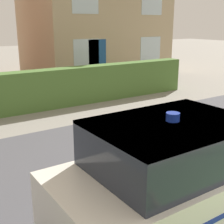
% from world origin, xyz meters
% --- Properties ---
extents(road_strip, '(28.00, 6.55, 0.01)m').
position_xyz_m(road_strip, '(0.00, 3.94, 0.01)').
color(road_strip, '#4C4C51').
rests_on(road_strip, ground).
extents(garden_hedge, '(13.70, 0.63, 1.35)m').
position_xyz_m(garden_hedge, '(-1.31, 9.40, 0.68)').
color(garden_hedge, '#4C7233').
rests_on(garden_hedge, ground).
extents(police_car, '(4.04, 1.77, 1.74)m').
position_xyz_m(police_car, '(-1.40, 2.21, 0.78)').
color(police_car, black).
rests_on(police_car, road_strip).
extents(house_right, '(7.73, 5.53, 7.54)m').
position_xyz_m(house_right, '(4.99, 15.37, 3.85)').
color(house_right, tan).
rests_on(house_right, ground).
extents(wheelie_bin, '(0.65, 0.67, 1.04)m').
position_xyz_m(wheelie_bin, '(2.02, 9.68, 0.53)').
color(wheelie_bin, '#474C8C').
rests_on(wheelie_bin, ground).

